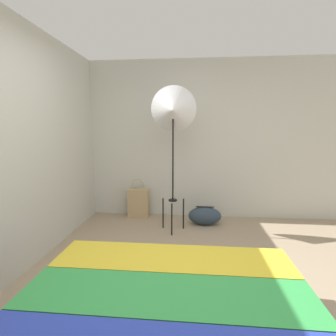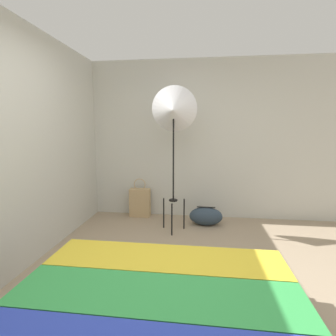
% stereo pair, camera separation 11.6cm
% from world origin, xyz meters
% --- Properties ---
extents(ground_plane, '(14.00, 14.00, 0.00)m').
position_xyz_m(ground_plane, '(0.00, 0.00, 0.00)').
color(ground_plane, gray).
extents(wall_back, '(8.00, 0.05, 2.60)m').
position_xyz_m(wall_back, '(0.00, 2.49, 1.30)').
color(wall_back, beige).
rests_on(wall_back, ground_plane).
extents(wall_side_left, '(0.05, 8.00, 2.60)m').
position_xyz_m(wall_side_left, '(-1.67, 1.00, 1.30)').
color(wall_side_left, beige).
rests_on(wall_side_left, ground_plane).
extents(photo_umbrella, '(0.65, 0.35, 2.09)m').
position_xyz_m(photo_umbrella, '(-0.20, 1.76, 1.73)').
color(photo_umbrella, black).
rests_on(photo_umbrella, ground_plane).
extents(tote_bag, '(0.34, 0.15, 0.66)m').
position_xyz_m(tote_bag, '(-0.83, 2.32, 0.25)').
color(tote_bag, tan).
rests_on(tote_bag, ground_plane).
extents(duffel_bag, '(0.51, 0.28, 0.29)m').
position_xyz_m(duffel_bag, '(0.28, 2.05, 0.14)').
color(duffel_bag, '#2D3D4C').
rests_on(duffel_bag, ground_plane).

